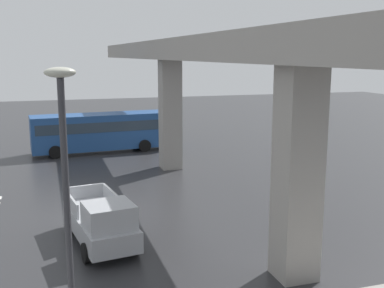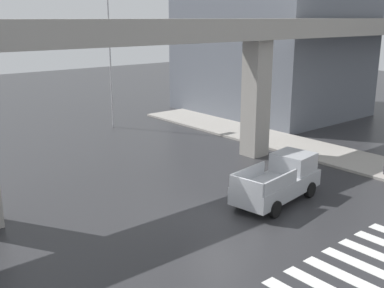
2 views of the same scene
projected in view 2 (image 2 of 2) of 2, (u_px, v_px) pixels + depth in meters
name	position (u px, v px, depth m)	size (l,w,h in m)	color
ground_plane	(218.00, 217.00, 20.32)	(120.00, 120.00, 0.00)	#2D2D30
crosswalk_stripes	(341.00, 275.00, 15.75)	(9.35, 2.80, 0.01)	silver
elevated_overpass	(143.00, 43.00, 22.54)	(58.98, 2.39, 8.40)	#9E9991
sidewalk_east	(335.00, 156.00, 29.08)	(4.00, 36.00, 0.15)	#9E9991
pickup_truck	(280.00, 180.00, 21.99)	(5.32, 2.64, 2.08)	#A8AAAF
flagpole	(111.00, 44.00, 35.28)	(1.16, 0.12, 11.35)	silver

